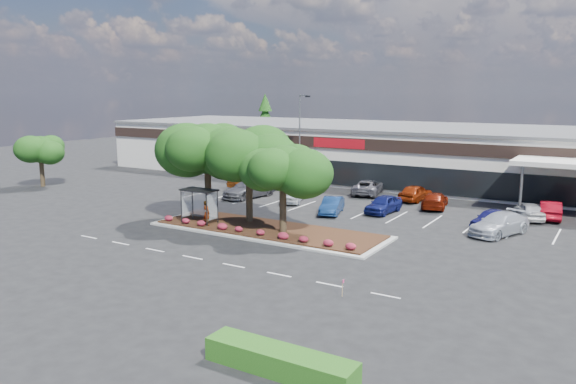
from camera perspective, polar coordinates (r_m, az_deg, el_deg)
The scene contains 30 objects.
ground at distance 37.41m, azimuth -2.85°, elevation -5.69°, with size 160.00×160.00×0.00m, color black.
retail_store at distance 67.16m, azimuth 13.62°, elevation 3.86°, with size 80.40×25.20×6.25m.
landscape_island at distance 41.66m, azimuth -2.05°, elevation -3.85°, with size 18.00×6.00×0.26m.
lane_markings at distance 46.20m, azimuth 4.26°, elevation -2.62°, with size 33.12×20.06×0.01m.
shrub_row at distance 39.89m, azimuth -3.72°, elevation -3.94°, with size 17.00×0.80×0.50m, color maroon, non-canonical shape.
bus_shelter at distance 43.60m, azimuth -8.89°, elevation -0.40°, with size 2.75×1.55×2.59m.
island_tree_west at distance 44.80m, azimuth -8.17°, elevation 2.36°, with size 7.20×7.20×7.89m, color #0F3D0F, non-canonical shape.
island_tree_mid at distance 43.28m, azimuth -3.98°, elevation 1.78°, with size 6.60×6.60×7.32m, color #0F3D0F, non-canonical shape.
island_tree_east at distance 39.93m, azimuth -0.52°, elevation 0.50°, with size 5.80×5.80×6.50m, color #0F3D0F, non-canonical shape.
hedge_south_east at distance 21.56m, azimuth -0.83°, elevation -16.80°, with size 6.00×1.30×0.90m, color #16460D.
tree_west_far at distance 66.49m, azimuth -23.79°, elevation 2.91°, with size 4.80×4.80×5.61m, color #0F3D0F, non-canonical shape.
conifer_north_west at distance 91.05m, azimuth -2.32°, elevation 6.89°, with size 4.40×4.40×10.00m, color #0F3D0F.
person_waiting at distance 42.65m, azimuth -8.28°, elevation -2.12°, with size 0.69×0.46×1.90m, color #594C47.
light_pole at distance 59.31m, azimuth 1.27°, elevation 4.56°, with size 1.43×0.57×9.94m.
survey_stake at distance 28.78m, azimuth 5.58°, elevation -9.43°, with size 0.08×0.14×0.91m.
car_0 at distance 54.87m, azimuth -4.00°, elevation 0.34°, with size 2.41×5.93×1.72m, color #4D4D53.
car_1 at distance 56.38m, azimuth -3.58°, elevation 0.50°, with size 2.13×5.24×1.52m, color #BDBDBD.
car_2 at distance 52.51m, azimuth 0.49°, elevation -0.20°, with size 1.80×4.48×1.53m, color silver.
car_3 at distance 47.68m, azimuth 4.49°, elevation -1.37°, with size 1.48×4.24×1.40m, color navy.
car_4 at distance 48.45m, azimuth 9.67°, elevation -1.22°, with size 1.80×4.48×1.53m, color navy.
car_6 at distance 45.37m, azimuth 19.88°, elevation -2.56°, with size 1.65×4.10×1.40m, color navy.
car_7 at distance 43.35m, azimuth 20.67°, elevation -3.07°, with size 2.20×5.40×1.57m, color #B0B5BE.
car_9 at distance 60.30m, azimuth -3.71°, elevation 1.21°, with size 2.34×5.74×1.67m, color #7E390E.
car_10 at distance 60.63m, azimuth -0.55°, elevation 1.19°, with size 2.46×5.33×1.48m, color maroon.
car_11 at distance 57.35m, azimuth 2.00°, elevation 0.63°, with size 1.50×4.30×1.42m, color maroon.
car_12 at distance 56.87m, azimuth 8.11°, elevation 0.50°, with size 2.50×5.41×1.50m, color #54525A.
car_13 at distance 54.41m, azimuth 12.82°, elevation -0.07°, with size 1.84×4.57×1.56m, color maroon.
car_14 at distance 51.41m, azimuth 14.70°, elevation -0.82°, with size 1.98×4.88×1.41m, color #631505.
car_15 at distance 49.35m, azimuth 23.29°, elevation -1.77°, with size 1.69×4.21×1.43m, color silver.
car_16 at distance 50.27m, azimuth 25.10°, elevation -1.65°, with size 1.59×4.56×1.50m, color maroon.
Camera 1 is at (20.21, -29.77, 10.24)m, focal length 35.00 mm.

